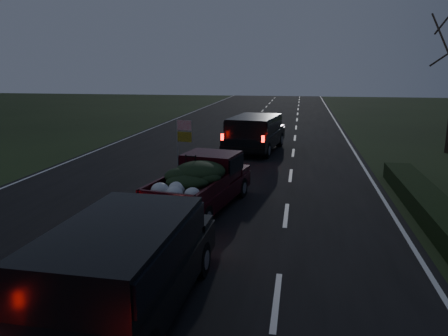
% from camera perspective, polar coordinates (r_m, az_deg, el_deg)
% --- Properties ---
extents(ground, '(120.00, 120.00, 0.00)m').
position_cam_1_polar(ground, '(11.60, -10.67, -9.10)').
color(ground, black).
rests_on(ground, ground).
extents(road_asphalt, '(14.00, 120.00, 0.02)m').
position_cam_1_polar(road_asphalt, '(11.59, -10.67, -9.05)').
color(road_asphalt, black).
rests_on(road_asphalt, ground).
extents(hedge_row, '(1.00, 10.00, 0.60)m').
position_cam_1_polar(hedge_row, '(14.17, 25.51, -4.79)').
color(hedge_row, black).
rests_on(hedge_row, ground).
extents(pickup_truck, '(2.56, 4.92, 2.46)m').
position_cam_1_polar(pickup_truck, '(13.54, -2.91, -1.57)').
color(pickup_truck, '#32060E').
rests_on(pickup_truck, ground).
extents(lead_suv, '(2.88, 5.54, 1.52)m').
position_cam_1_polar(lead_suv, '(22.91, 4.05, 4.98)').
color(lead_suv, black).
rests_on(lead_suv, ground).
extents(rear_suv, '(2.34, 5.02, 1.43)m').
position_cam_1_polar(rear_suv, '(7.87, -13.02, -11.61)').
color(rear_suv, black).
rests_on(rear_suv, ground).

